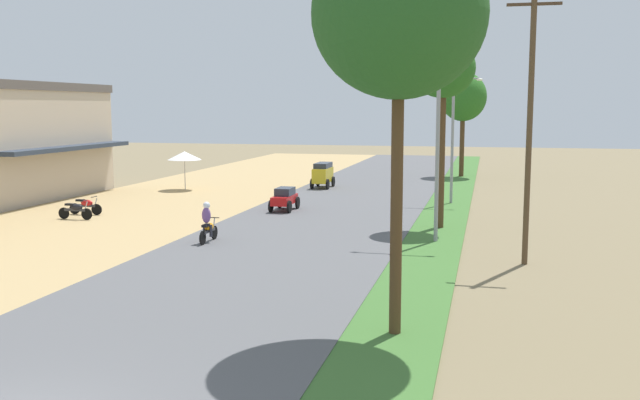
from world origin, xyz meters
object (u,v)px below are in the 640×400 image
object	(u,v)px
median_tree_third	(463,97)
streetlamp_mid	(453,130)
utility_pole_near	(530,124)
car_sedan_red	(285,198)
parked_motorbike_fifth	(86,205)
motorbike_ahead_second	(208,223)
median_tree_nearest	(399,15)
median_tree_second	(443,71)
car_van_yellow	(323,174)
streetlamp_near	(438,130)
vendor_umbrella	(184,156)
parked_motorbike_fourth	(76,209)

from	to	relation	value
median_tree_third	streetlamp_mid	bearing A→B (deg)	-89.85
utility_pole_near	car_sedan_red	size ratio (longest dim) A/B	4.16
parked_motorbike_fifth	motorbike_ahead_second	xyz separation A→B (m)	(8.89, -5.62, 0.30)
parked_motorbike_fifth	median_tree_nearest	xyz separation A→B (m)	(17.67, -15.32, 7.01)
median_tree_second	car_van_yellow	distance (m)	17.64
streetlamp_near	utility_pole_near	distance (m)	4.73
vendor_umbrella	streetlamp_near	distance (m)	22.68
streetlamp_near	motorbike_ahead_second	xyz separation A→B (m)	(-8.87, -2.50, -3.72)
parked_motorbike_fourth	vendor_umbrella	size ratio (longest dim) A/B	0.71
median_tree_third	car_sedan_red	bearing A→B (deg)	-111.49
median_tree_nearest	car_van_yellow	size ratio (longest dim) A/B	3.94
parked_motorbike_fourth	streetlamp_mid	xyz separation A→B (m)	(17.40, 10.23, 3.65)
median_tree_nearest	utility_pole_near	size ratio (longest dim) A/B	1.01
vendor_umbrella	car_sedan_red	bearing A→B (deg)	-40.29
vendor_umbrella	parked_motorbike_fifth	bearing A→B (deg)	-91.94
utility_pole_near	streetlamp_mid	bearing A→B (deg)	102.38
parked_motorbike_fifth	median_tree_third	distance (m)	30.93
streetlamp_near	median_tree_third	bearing A→B (deg)	90.09
median_tree_nearest	utility_pole_near	bearing A→B (deg)	68.87
utility_pole_near	parked_motorbike_fourth	bearing A→B (deg)	166.52
parked_motorbike_fifth	car_sedan_red	xyz separation A→B (m)	(9.40, 3.63, 0.19)
car_sedan_red	motorbike_ahead_second	xyz separation A→B (m)	(-0.52, -9.25, 0.11)
vendor_umbrella	streetlamp_mid	distance (m)	17.66
median_tree_nearest	utility_pole_near	xyz separation A→B (m)	(3.42, 8.86, -2.67)
median_tree_second	streetlamp_mid	distance (m)	8.95
car_sedan_red	motorbike_ahead_second	world-z (taller)	motorbike_ahead_second
car_van_yellow	median_tree_third	bearing A→B (deg)	49.85
vendor_umbrella	median_tree_nearest	xyz separation A→B (m)	(17.28, -26.60, 5.26)
median_tree_second	car_sedan_red	xyz separation A→B (m)	(-8.28, 3.37, -6.31)
car_van_yellow	car_sedan_red	bearing A→B (deg)	-87.66
vendor_umbrella	streetlamp_near	size ratio (longest dim) A/B	0.32
parked_motorbike_fourth	car_van_yellow	distance (m)	18.04
car_sedan_red	parked_motorbike_fifth	bearing A→B (deg)	-158.91
parked_motorbike_fifth	motorbike_ahead_second	distance (m)	10.52
streetlamp_mid	car_sedan_red	xyz separation A→B (m)	(-8.35, -5.11, -3.46)
parked_motorbike_fifth	streetlamp_near	distance (m)	18.47
parked_motorbike_fourth	car_van_yellow	bearing A→B (deg)	61.46
car_sedan_red	streetlamp_mid	bearing A→B (deg)	31.48
parked_motorbike_fourth	car_sedan_red	xyz separation A→B (m)	(9.06, 5.11, 0.19)
streetlamp_near	motorbike_ahead_second	distance (m)	9.94
streetlamp_near	car_sedan_red	distance (m)	11.40
median_tree_second	utility_pole_near	distance (m)	7.83
median_tree_third	motorbike_ahead_second	world-z (taller)	median_tree_third
car_van_yellow	motorbike_ahead_second	distance (m)	19.98
parked_motorbike_fourth	utility_pole_near	size ratio (longest dim) A/B	0.19
vendor_umbrella	streetlamp_near	world-z (taller)	streetlamp_near
median_tree_nearest	car_van_yellow	world-z (taller)	median_tree_nearest
median_tree_nearest	median_tree_second	size ratio (longest dim) A/B	1.12
parked_motorbike_fourth	streetlamp_near	xyz separation A→B (m)	(17.40, -1.64, 4.03)
median_tree_third	streetlamp_near	size ratio (longest dim) A/B	1.03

